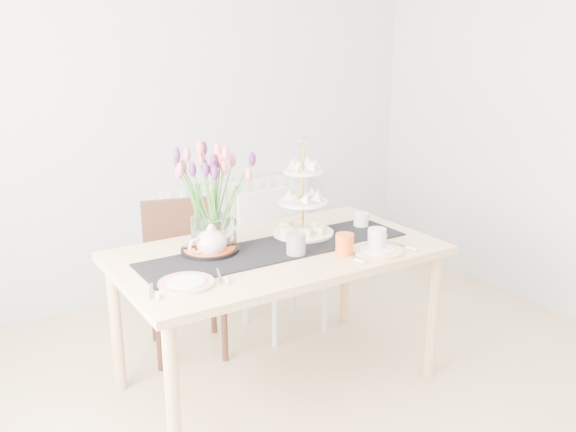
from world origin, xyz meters
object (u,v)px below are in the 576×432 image
tulip_vase (212,183)px  mug_grey (296,244)px  dining_table (277,264)px  chair_brown (184,265)px  chair_white (278,249)px  cream_jug (361,220)px  tart_tin (210,250)px  mug_white (377,239)px  cake_stand (303,211)px  radiator (239,220)px  plate_right (377,251)px  plate_left (186,283)px  teapot (212,243)px  mug_orange (345,244)px

tulip_vase → mug_grey: bearing=-43.4°
dining_table → chair_brown: bearing=110.3°
chair_white → cream_jug: bearing=-67.4°
tart_tin → mug_white: bearing=-28.7°
cake_stand → cream_jug: 0.37m
radiator → dining_table: same height
radiator → chair_brown: size_ratio=1.38×
mug_grey → tart_tin: bearing=104.9°
cake_stand → tart_tin: (-0.54, 0.02, -0.12)m
chair_brown → plate_right: 1.17m
mug_white → dining_table: bearing=135.1°
dining_table → mug_white: (0.42, -0.27, 0.13)m
tart_tin → plate_right: tart_tin is taller
cake_stand → plate_left: (-0.79, -0.29, -0.13)m
tulip_vase → cream_jug: size_ratio=7.57×
radiator → cream_jug: cream_jug is taller
chair_white → teapot: 0.93m
teapot → tulip_vase: bearing=53.6°
chair_brown → tart_tin: 0.59m
chair_white → mug_orange: chair_white is taller
plate_right → tulip_vase: bearing=145.5°
chair_white → plate_left: (-0.93, -0.78, 0.26)m
tulip_vase → dining_table: bearing=-31.3°
radiator → cream_jug: size_ratio=14.60×
chair_white → plate_right: size_ratio=3.37×
cream_jug → mug_orange: 0.47m
tart_tin → cake_stand: bearing=-1.7°
cream_jug → mug_white: bearing=-124.3°
cream_jug → plate_left: bearing=-175.3°
tart_tin → radiator: bearing=57.1°
radiator → chair_brown: bearing=-134.8°
chair_brown → chair_white: bearing=11.0°
dining_table → mug_orange: 0.36m
mug_white → plate_left: size_ratio=0.45×
radiator → cream_jug: 1.40m
mug_grey → plate_right: mug_grey is taller
cream_jug → mug_white: (-0.17, -0.34, 0.01)m
mug_orange → plate_left: bearing=142.9°
chair_white → plate_left: bearing=-140.1°
dining_table → cake_stand: cake_stand is taller
cream_jug → mug_orange: (-0.35, -0.31, 0.01)m
mug_white → tart_tin: bearing=138.8°
chair_brown → cake_stand: cake_stand is taller
mug_orange → plate_right: 0.18m
chair_white → mug_orange: bearing=-98.8°
teapot → plate_left: bearing=-139.8°
dining_table → mug_white: bearing=-32.4°
plate_right → mug_orange: bearing=161.7°
cream_jug → plate_right: size_ratio=0.32×
radiator → cake_stand: cake_stand is taller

